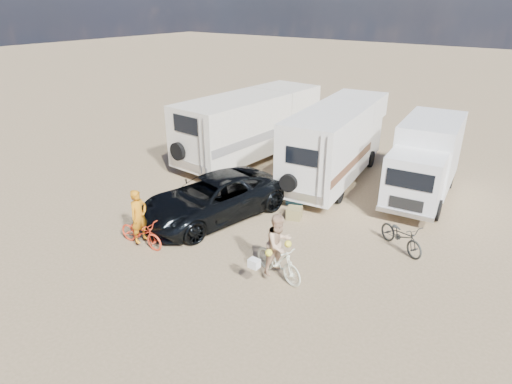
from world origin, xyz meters
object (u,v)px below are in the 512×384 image
Objects in this scene: bike_parked at (402,236)px; crate at (294,213)px; bike_woman at (278,261)px; cooler at (295,198)px; rider_woman at (278,250)px; rider_man at (140,221)px; bike_man at (141,233)px; rv_left at (249,128)px; box_truck at (424,162)px; dark_suv at (212,198)px; rv_main at (336,144)px.

bike_parked is 3.55× the size of crate.
bike_woman is 4.80m from cooler.
rider_man is at bearing 118.32° from rider_woman.
bike_parked is at bearing -59.02° from bike_man.
rv_left is 12.85× the size of cooler.
rv_left reaches higher than bike_parked.
bike_parked is at bearing -18.67° from rider_woman.
cooler is at bearing 119.70° from crate.
box_truck is 5.40m from crate.
dark_suv is at bearing -138.47° from box_truck.
bike_woman is at bearing -82.00° from rv_main.
dark_suv is 10.71× the size of crate.
rider_man reaches higher than bike_woman.
rv_left is 8.02m from box_truck.
bike_woman is at bearing -11.08° from dark_suv.
rv_main is at bearing -18.92° from bike_man.
box_truck is 4.33m from bike_parked.
bike_man is at bearing -112.68° from rv_main.
dark_suv is at bearing 80.95° from bike_woman.
rider_woman is 4.12m from bike_parked.
box_truck is at bearing -37.61° from bike_man.
bike_man is 4.49m from bike_woman.
rv_left reaches higher than dark_suv.
rider_woman is (-1.51, -7.59, -0.59)m from box_truck.
rv_left is at bearing 173.04° from rv_main.
rv_main is 12.11× the size of cooler.
rv_main is 1.35× the size of box_truck.
cooler is at bearing -26.43° from rider_man.
cooler is 1.22× the size of crate.
rider_man is 3.40× the size of crate.
rider_man is at bearing -130.51° from box_truck.
rv_left is 9.88m from bike_woman.
crate is (-1.49, 3.28, -0.67)m from rider_woman.
rider_woman is at bearing 0.00° from bike_woman.
dark_suv is at bearing 80.95° from rider_woman.
rider_man is at bearing -128.46° from cooler.
rider_man is at bearing -88.51° from dark_suv.
bike_man reaches higher than cooler.
rider_woman is 0.99× the size of bike_parked.
rider_woman is 3.66m from crate.
rv_main reaches higher than rider_man.
rv_main is 3.54m from box_truck.
rider_man is 5.90m from cooler.
bike_man is at bearing -130.51° from box_truck.
rider_man is (-4.35, -1.09, 0.32)m from bike_woman.
rv_main is 5.91m from bike_parked.
bike_parked is at bearing -20.99° from rv_left.
rider_woman is at bearing -79.91° from cooler.
dark_suv is at bearing -145.31° from crate.
rv_main is 4.37m from crate.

